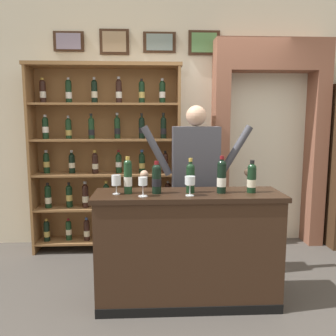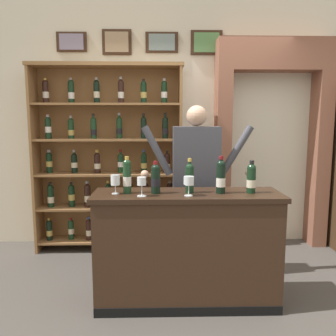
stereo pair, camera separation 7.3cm
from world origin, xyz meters
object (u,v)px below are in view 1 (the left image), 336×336
tasting_bottle_vin_santo (190,177)px  tasting_bottle_chianti (252,178)px  tasting_bottle_grappa (128,176)px  tasting_bottle_riserva (222,176)px  shopkeeper (196,172)px  wine_glass_center (143,183)px  tasting_counter (188,248)px  wine_shelf (107,156)px  wine_glass_left (116,181)px  wine_glass_right (190,181)px  tasting_bottle_brunello (157,178)px

tasting_bottle_vin_santo → tasting_bottle_chianti: tasting_bottle_vin_santo is taller
tasting_bottle_grappa → tasting_bottle_riserva: bearing=-1.9°
tasting_bottle_grappa → tasting_bottle_chianti: bearing=-1.2°
shopkeeper → wine_glass_center: 0.81m
wine_glass_center → tasting_bottle_vin_santo: bearing=17.0°
tasting_counter → tasting_bottle_riserva: bearing=-4.1°
tasting_bottle_vin_santo → wine_shelf: bearing=123.2°
tasting_bottle_grappa → tasting_bottle_chianti: tasting_bottle_grappa is taller
shopkeeper → wine_glass_left: 0.90m
tasting_bottle_chianti → tasting_bottle_grappa: bearing=178.8°
shopkeeper → tasting_bottle_riserva: 0.56m
tasting_counter → tasting_bottle_riserva: 0.68m
wine_glass_center → wine_glass_right: bearing=0.8°
tasting_counter → shopkeeper: 0.79m
wine_shelf → tasting_bottle_vin_santo: size_ratio=7.59×
tasting_bottle_vin_santo → tasting_bottle_riserva: 0.26m
wine_glass_right → wine_glass_center: size_ratio=1.02×
wine_glass_center → wine_glass_left: bearing=156.5°
tasting_bottle_chianti → wine_glass_center: tasting_bottle_chianti is taller
wine_shelf → tasting_counter: wine_shelf is taller
wine_shelf → wine_glass_center: wine_shelf is taller
tasting_bottle_riserva → wine_glass_left: 0.87m
tasting_counter → wine_glass_right: size_ratio=9.91×
wine_glass_right → wine_shelf: bearing=120.5°
wine_glass_left → wine_glass_right: 0.60m
shopkeeper → tasting_bottle_brunello: shopkeeper is taller
tasting_bottle_chianti → tasting_bottle_vin_santo: bearing=178.1°
tasting_bottle_brunello → wine_glass_center: tasting_bottle_brunello is taller
tasting_bottle_brunello → tasting_bottle_riserva: bearing=-0.7°
tasting_counter → tasting_bottle_vin_santo: (0.02, 0.00, 0.61)m
wine_glass_right → wine_glass_center: 0.37m
tasting_bottle_vin_santo → wine_glass_right: size_ratio=1.83×
wine_shelf → shopkeeper: 1.25m
wine_shelf → tasting_counter: 1.68m
tasting_bottle_brunello → wine_glass_center: (-0.11, -0.10, -0.02)m
tasting_counter → wine_glass_center: (-0.37, -0.12, 0.59)m
tasting_bottle_grappa → tasting_bottle_vin_santo: tasting_bottle_grappa is taller
tasting_bottle_brunello → wine_glass_center: size_ratio=1.73×
tasting_bottle_riserva → tasting_counter: bearing=175.9°
tasting_bottle_riserva → wine_glass_left: tasting_bottle_riserva is taller
tasting_counter → tasting_bottle_vin_santo: size_ratio=5.42×
shopkeeper → tasting_bottle_grappa: size_ratio=5.58×
wine_shelf → wine_glass_right: bearing=-59.5°
tasting_counter → tasting_bottle_riserva: (0.27, -0.02, 0.63)m
wine_shelf → wine_glass_right: wine_shelf is taller
tasting_bottle_brunello → tasting_bottle_vin_santo: (0.28, 0.01, 0.00)m
wine_shelf → tasting_bottle_brunello: 1.44m
tasting_bottle_brunello → wine_glass_right: bearing=-20.5°
tasting_bottle_vin_santo → wine_glass_left: bearing=-177.8°
tasting_bottle_grappa → wine_glass_left: bearing=-163.4°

